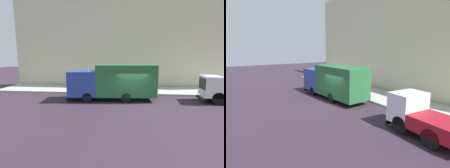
% 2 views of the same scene
% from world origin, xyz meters
% --- Properties ---
extents(ground, '(80.00, 80.00, 0.00)m').
position_xyz_m(ground, '(0.00, 0.00, 0.00)').
color(ground, '#312532').
extents(sidewalk, '(4.24, 30.00, 0.16)m').
position_xyz_m(sidewalk, '(5.12, 0.00, 0.08)').
color(sidewalk, '#B0B1A7').
rests_on(sidewalk, ground).
extents(building_facade, '(0.50, 30.00, 11.82)m').
position_xyz_m(building_facade, '(7.74, 0.00, 5.91)').
color(building_facade, beige).
rests_on(building_facade, ground).
extents(large_utility_truck, '(2.93, 7.93, 3.18)m').
position_xyz_m(large_utility_truck, '(1.01, 1.70, 1.70)').
color(large_utility_truck, '#28449C').
rests_on(large_utility_truck, ground).
extents(small_flatbed_truck, '(2.26, 4.75, 2.26)m').
position_xyz_m(small_flatbed_truck, '(1.05, -7.77, 1.08)').
color(small_flatbed_truck, white).
rests_on(small_flatbed_truck, ground).
extents(pedestrian_walking, '(0.42, 0.42, 1.68)m').
position_xyz_m(pedestrian_walking, '(4.26, 4.06, 1.05)').
color(pedestrian_walking, '#4C3156').
rests_on(pedestrian_walking, sidewalk).
extents(traffic_cone_orange, '(0.50, 0.50, 0.71)m').
position_xyz_m(traffic_cone_orange, '(3.79, 5.87, 0.52)').
color(traffic_cone_orange, orange).
rests_on(traffic_cone_orange, sidewalk).
extents(street_sign_post, '(0.44, 0.08, 2.53)m').
position_xyz_m(street_sign_post, '(3.43, 2.24, 1.66)').
color(street_sign_post, '#4C5156').
rests_on(street_sign_post, sidewalk).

